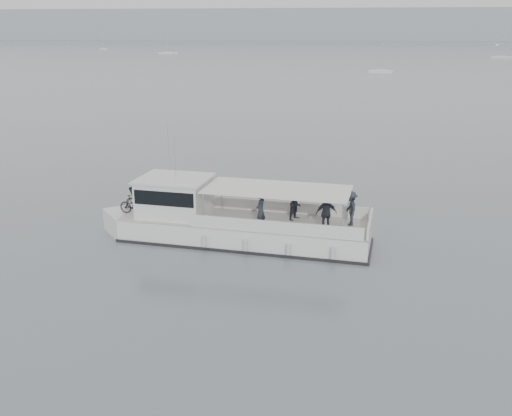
# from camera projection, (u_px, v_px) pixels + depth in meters

# --- Properties ---
(ground) EXTENTS (1400.00, 1400.00, 0.00)m
(ground) POSITION_uv_depth(u_px,v_px,m) (224.00, 264.00, 23.27)
(ground) COLOR slate
(ground) RESTS_ON ground
(headland) EXTENTS (1400.00, 90.00, 28.00)m
(headland) POSITION_uv_depth(u_px,v_px,m) (329.00, 25.00, 549.15)
(headland) COLOR #939EA8
(headland) RESTS_ON ground
(tour_boat) EXTENTS (12.77, 4.42, 5.31)m
(tour_boat) POSITION_uv_depth(u_px,v_px,m) (221.00, 221.00, 25.79)
(tour_boat) COLOR white
(tour_boat) RESTS_ON ground
(moored_fleet) EXTENTS (423.12, 341.71, 11.24)m
(moored_fleet) POSITION_uv_depth(u_px,v_px,m) (271.00, 55.00, 207.53)
(moored_fleet) COLOR white
(moored_fleet) RESTS_ON ground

